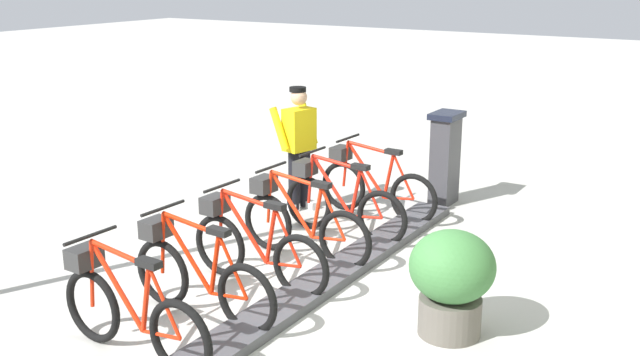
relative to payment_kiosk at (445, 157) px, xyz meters
name	(u,v)px	position (x,y,z in m)	size (l,w,h in m)	color
ground_plane	(315,291)	(-0.05, 3.41, -0.67)	(60.00, 60.00, 0.00)	#B2B1AA
dock_rail_base	(315,286)	(-0.05, 3.41, -0.62)	(0.44, 5.99, 0.10)	#47474C
payment_kiosk	(445,157)	(0.00, 0.00, 0.00)	(0.36, 0.52, 1.28)	#38383D
bike_docked_0	(373,185)	(0.57, 1.01, -0.24)	(1.72, 0.54, 1.02)	black
bike_docked_1	(339,202)	(0.57, 1.88, -0.24)	(1.72, 0.54, 1.02)	black
bike_docked_2	(300,222)	(0.57, 2.74, -0.24)	(1.72, 0.54, 1.02)	black
bike_docked_3	(253,245)	(0.57, 3.61, -0.24)	(1.72, 0.54, 1.02)	black
bike_docked_4	(197,274)	(0.57, 4.47, -0.24)	(1.72, 0.54, 1.02)	black
bike_docked_5	(127,309)	(0.57, 5.34, -0.24)	(1.72, 0.54, 1.02)	black
worker_near_rack	(299,143)	(1.56, 1.26, 0.24)	(0.56, 0.68, 1.66)	white
planter_bush	(452,278)	(-1.56, 3.54, -0.12)	(0.76, 0.76, 0.97)	#59544C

